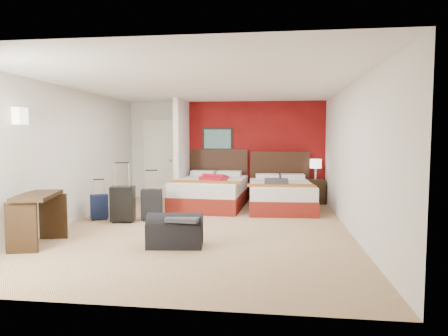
% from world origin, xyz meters
% --- Properties ---
extents(ground, '(6.50, 6.50, 0.00)m').
position_xyz_m(ground, '(0.00, 0.00, 0.00)').
color(ground, tan).
rests_on(ground, ground).
extents(room_walls, '(5.02, 6.52, 2.50)m').
position_xyz_m(room_walls, '(-1.40, 1.42, 1.26)').
color(room_walls, silver).
rests_on(room_walls, ground).
extents(red_accent_panel, '(3.50, 0.04, 2.50)m').
position_xyz_m(red_accent_panel, '(0.75, 3.23, 1.25)').
color(red_accent_panel, maroon).
rests_on(red_accent_panel, ground).
extents(partition_wall, '(0.12, 1.20, 2.50)m').
position_xyz_m(partition_wall, '(-1.00, 2.61, 1.25)').
color(partition_wall, silver).
rests_on(partition_wall, ground).
extents(entry_door, '(0.82, 0.06, 2.05)m').
position_xyz_m(entry_door, '(-1.75, 3.20, 1.02)').
color(entry_door, silver).
rests_on(entry_door, ground).
extents(bed_left, '(1.61, 2.21, 0.64)m').
position_xyz_m(bed_left, '(-0.20, 2.09, 0.32)').
color(bed_left, white).
rests_on(bed_left, ground).
extents(bed_right, '(1.49, 2.04, 0.59)m').
position_xyz_m(bed_right, '(1.38, 1.98, 0.30)').
color(bed_right, white).
rests_on(bed_right, ground).
extents(red_suitcase_open, '(0.74, 0.87, 0.09)m').
position_xyz_m(red_suitcase_open, '(-0.10, 1.99, 0.68)').
color(red_suitcase_open, '#A90E21').
rests_on(red_suitcase_open, bed_left).
extents(jacket_bundle, '(0.51, 0.41, 0.12)m').
position_xyz_m(jacket_bundle, '(1.28, 1.68, 0.65)').
color(jacket_bundle, '#3C3C41').
rests_on(jacket_bundle, bed_right).
extents(nightstand, '(0.46, 0.46, 0.58)m').
position_xyz_m(nightstand, '(2.23, 2.85, 0.29)').
color(nightstand, black).
rests_on(nightstand, ground).
extents(table_lamp, '(0.28, 0.28, 0.49)m').
position_xyz_m(table_lamp, '(2.23, 2.85, 0.83)').
color(table_lamp, silver).
rests_on(table_lamp, nightstand).
extents(suitcase_black, '(0.47, 0.33, 0.65)m').
position_xyz_m(suitcase_black, '(-1.59, 0.26, 0.32)').
color(suitcase_black, black).
rests_on(suitcase_black, ground).
extents(suitcase_charcoal, '(0.42, 0.30, 0.57)m').
position_xyz_m(suitcase_charcoal, '(-1.10, 0.50, 0.28)').
color(suitcase_charcoal, black).
rests_on(suitcase_charcoal, ground).
extents(suitcase_navy, '(0.39, 0.33, 0.46)m').
position_xyz_m(suitcase_navy, '(-2.13, 0.42, 0.23)').
color(suitcase_navy, black).
rests_on(suitcase_navy, ground).
extents(duffel_bag, '(0.84, 0.51, 0.40)m').
position_xyz_m(duffel_bag, '(-0.21, -1.22, 0.20)').
color(duffel_bag, black).
rests_on(duffel_bag, ground).
extents(jacket_draped, '(0.49, 0.43, 0.06)m').
position_xyz_m(jacket_draped, '(-0.06, -1.27, 0.43)').
color(jacket_draped, '#36353A').
rests_on(jacket_draped, duffel_bag).
extents(desk, '(0.67, 1.01, 0.77)m').
position_xyz_m(desk, '(-2.22, -1.41, 0.39)').
color(desk, black).
rests_on(desk, ground).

